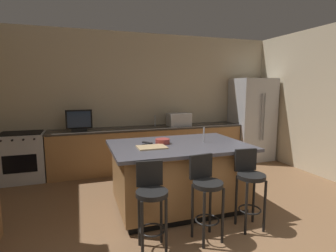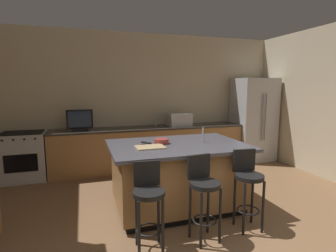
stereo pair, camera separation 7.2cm
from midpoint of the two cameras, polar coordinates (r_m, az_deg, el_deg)
name	(u,v)px [view 1 (the left image)]	position (r m, az deg, el deg)	size (l,w,h in m)	color
wall_back	(148,100)	(5.96, -4.67, 5.53)	(6.40, 0.12, 2.88)	beige
wall_right	(334,103)	(5.76, 31.92, 4.19)	(0.12, 4.64, 2.88)	beige
counter_back	(150,148)	(5.71, -4.20, -4.66)	(4.09, 0.62, 0.89)	#9E7042
kitchen_island	(179,175)	(3.88, 1.75, -10.51)	(1.90, 1.29, 0.94)	black
refrigerator	(252,119)	(6.64, 17.29, 1.37)	(0.90, 0.78, 1.94)	#B7BABF
range_oven	(23,157)	(5.64, -29.10, -5.83)	(0.78, 0.63, 0.91)	#B7BABF
microwave	(179,119)	(5.81, 1.98, 1.42)	(0.48, 0.36, 0.28)	#B7BABF
tv_monitor	(79,121)	(5.38, -18.96, 0.97)	(0.49, 0.16, 0.41)	black
sink_faucet_back	(155,121)	(5.74, -3.18, 1.15)	(0.02, 0.02, 0.24)	#B2B2B7
sink_faucet_island	(204,135)	(3.89, 7.21, -1.87)	(0.02, 0.02, 0.22)	#B2B2B7
bar_stool_left	(151,199)	(2.90, -4.32, -15.42)	(0.34, 0.35, 0.95)	black
bar_stool_center	(206,190)	(3.09, 7.52, -13.57)	(0.34, 0.35, 0.97)	black
bar_stool_right	(250,182)	(3.45, 16.58, -11.49)	(0.34, 0.35, 0.97)	black
fruit_bowl	(163,141)	(3.78, -1.74, -3.29)	(0.21, 0.21, 0.07)	#993833
cell_phone	(147,145)	(3.67, -5.08, -4.14)	(0.07, 0.15, 0.01)	black
tv_remote	(147,143)	(3.80, -5.04, -3.61)	(0.04, 0.17, 0.02)	black
cutting_board	(152,147)	(3.53, -4.11, -4.57)	(0.38, 0.28, 0.02)	tan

